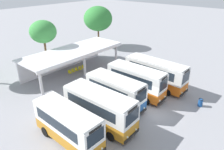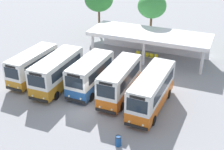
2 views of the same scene
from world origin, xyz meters
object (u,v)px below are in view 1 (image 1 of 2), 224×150
(city_bus_second_in_row, at_px, (100,107))
(waiting_chair_fifth_seat, at_px, (83,67))
(waiting_chair_end_by_column, at_px, (70,72))
(waiting_chair_second_from_end, at_px, (73,71))
(city_bus_nearest_orange, at_px, (68,124))
(city_bus_fourth_amber, at_px, (136,80))
(waiting_chair_middle_seat, at_px, (76,70))
(city_bus_middle_cream, at_px, (115,91))
(litter_bin_apron, at_px, (200,103))
(waiting_chair_fourth_seat, at_px, (80,68))
(city_bus_fifth_blue, at_px, (155,73))

(city_bus_second_in_row, distance_m, waiting_chair_fifth_seat, 13.31)
(city_bus_second_in_row, height_order, waiting_chair_end_by_column, city_bus_second_in_row)
(waiting_chair_end_by_column, relative_size, waiting_chair_second_from_end, 1.00)
(city_bus_nearest_orange, bearing_deg, city_bus_fourth_amber, 0.70)
(waiting_chair_middle_seat, bearing_deg, city_bus_middle_cream, -107.14)
(city_bus_second_in_row, distance_m, city_bus_fourth_amber, 6.81)
(city_bus_fourth_amber, height_order, waiting_chair_fifth_seat, city_bus_fourth_amber)
(waiting_chair_fifth_seat, bearing_deg, litter_bin_apron, -84.46)
(city_bus_fourth_amber, height_order, waiting_chair_fourth_seat, city_bus_fourth_amber)
(waiting_chair_middle_seat, relative_size, litter_bin_apron, 0.96)
(litter_bin_apron, bearing_deg, city_bus_nearest_orange, 152.41)
(waiting_chair_end_by_column, height_order, waiting_chair_middle_seat, same)
(waiting_chair_fifth_seat, bearing_deg, city_bus_nearest_orange, -137.09)
(waiting_chair_second_from_end, distance_m, waiting_chair_fourth_seat, 1.25)
(city_bus_fourth_amber, bearing_deg, waiting_chair_end_by_column, 98.67)
(city_bus_nearest_orange, xyz_separation_m, waiting_chair_middle_seat, (9.85, 10.43, -1.28))
(waiting_chair_second_from_end, height_order, waiting_chair_fourth_seat, same)
(city_bus_middle_cream, height_order, waiting_chair_fifth_seat, city_bus_middle_cream)
(waiting_chair_fifth_seat, bearing_deg, city_bus_fourth_amber, -95.18)
(city_bus_second_in_row, distance_m, city_bus_fifth_blue, 10.18)
(city_bus_middle_cream, height_order, city_bus_fourth_amber, city_bus_fourth_amber)
(city_bus_fourth_amber, bearing_deg, waiting_chair_fifth_seat, 84.82)
(city_bus_fifth_blue, height_order, waiting_chair_second_from_end, city_bus_fifth_blue)
(waiting_chair_middle_seat, bearing_deg, litter_bin_apron, -80.39)
(waiting_chair_end_by_column, relative_size, waiting_chair_fourth_seat, 1.00)
(waiting_chair_end_by_column, xyz_separation_m, waiting_chair_middle_seat, (1.25, 0.01, 0.00))
(litter_bin_apron, bearing_deg, waiting_chair_middle_seat, 99.61)
(city_bus_middle_cream, bearing_deg, city_bus_fifth_blue, -7.98)
(waiting_chair_middle_seat, bearing_deg, waiting_chair_second_from_end, 179.05)
(city_bus_fourth_amber, distance_m, waiting_chair_end_by_column, 10.50)
(waiting_chair_end_by_column, relative_size, waiting_chair_fifth_seat, 1.00)
(city_bus_nearest_orange, height_order, waiting_chair_end_by_column, city_bus_nearest_orange)
(city_bus_middle_cream, height_order, waiting_chair_second_from_end, city_bus_middle_cream)
(city_bus_nearest_orange, height_order, city_bus_second_in_row, city_bus_second_in_row)
(waiting_chair_second_from_end, relative_size, waiting_chair_fifth_seat, 1.00)
(city_bus_fourth_amber, relative_size, waiting_chair_second_from_end, 8.25)
(city_bus_second_in_row, distance_m, waiting_chair_second_from_end, 12.42)
(waiting_chair_fourth_seat, relative_size, waiting_chair_fifth_seat, 1.00)
(city_bus_middle_cream, distance_m, waiting_chair_fourth_seat, 10.60)
(city_bus_second_in_row, distance_m, city_bus_middle_cream, 3.51)
(waiting_chair_end_by_column, xyz_separation_m, litter_bin_apron, (4.14, -17.07, -0.07))
(city_bus_fifth_blue, xyz_separation_m, waiting_chair_fourth_seat, (-3.09, 10.80, -1.41))
(city_bus_nearest_orange, relative_size, city_bus_fifth_blue, 0.85)
(waiting_chair_fourth_seat, bearing_deg, city_bus_middle_cream, -110.55)
(city_bus_second_in_row, relative_size, waiting_chair_fifth_seat, 8.69)
(city_bus_middle_cream, distance_m, waiting_chair_fifth_seat, 10.83)
(city_bus_fourth_amber, xyz_separation_m, waiting_chair_end_by_column, (-1.57, 10.29, -1.41))
(city_bus_second_in_row, xyz_separation_m, waiting_chair_end_by_column, (5.21, 10.85, -1.37))
(city_bus_fifth_blue, xyz_separation_m, waiting_chair_second_from_end, (-4.34, 10.91, -1.41))
(city_bus_fourth_amber, height_order, waiting_chair_second_from_end, city_bus_fourth_amber)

